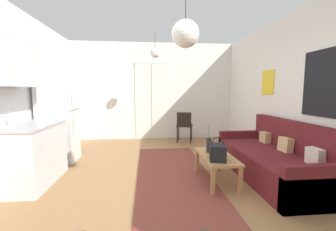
{
  "coord_description": "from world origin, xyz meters",
  "views": [
    {
      "loc": [
        -0.2,
        -2.94,
        1.39
      ],
      "look_at": [
        0.21,
        1.29,
        0.91
      ],
      "focal_mm": 23.15,
      "sensor_mm": 36.0,
      "label": 1
    }
  ],
  "objects_px": {
    "pendant_lamp_near": "(185,34)",
    "refrigerator": "(59,120)",
    "bamboo_vase": "(209,145)",
    "coffee_table": "(216,159)",
    "couch": "(275,160)",
    "pendant_lamp_far": "(155,53)",
    "handbag": "(218,152)",
    "accent_chair": "(184,125)"
  },
  "relations": [
    {
      "from": "coffee_table",
      "to": "bamboo_vase",
      "type": "height_order",
      "value": "bamboo_vase"
    },
    {
      "from": "coffee_table",
      "to": "pendant_lamp_near",
      "type": "height_order",
      "value": "pendant_lamp_near"
    },
    {
      "from": "bamboo_vase",
      "to": "accent_chair",
      "type": "xyz_separation_m",
      "value": [
        0.03,
        2.42,
        -0.05
      ]
    },
    {
      "from": "coffee_table",
      "to": "refrigerator",
      "type": "bearing_deg",
      "value": 155.62
    },
    {
      "from": "bamboo_vase",
      "to": "accent_chair",
      "type": "distance_m",
      "value": 2.42
    },
    {
      "from": "couch",
      "to": "pendant_lamp_near",
      "type": "height_order",
      "value": "pendant_lamp_near"
    },
    {
      "from": "couch",
      "to": "pendant_lamp_far",
      "type": "height_order",
      "value": "pendant_lamp_far"
    },
    {
      "from": "accent_chair",
      "to": "bamboo_vase",
      "type": "bearing_deg",
      "value": 104.23
    },
    {
      "from": "couch",
      "to": "pendant_lamp_near",
      "type": "xyz_separation_m",
      "value": [
        -1.66,
        -0.95,
        1.7
      ]
    },
    {
      "from": "bamboo_vase",
      "to": "accent_chair",
      "type": "relative_size",
      "value": 0.55
    },
    {
      "from": "accent_chair",
      "to": "pendant_lamp_far",
      "type": "bearing_deg",
      "value": 51.97
    },
    {
      "from": "pendant_lamp_near",
      "to": "refrigerator",
      "type": "bearing_deg",
      "value": 135.14
    },
    {
      "from": "handbag",
      "to": "pendant_lamp_near",
      "type": "relative_size",
      "value": 0.36
    },
    {
      "from": "couch",
      "to": "coffee_table",
      "type": "relative_size",
      "value": 2.25
    },
    {
      "from": "couch",
      "to": "accent_chair",
      "type": "relative_size",
      "value": 2.63
    },
    {
      "from": "refrigerator",
      "to": "accent_chair",
      "type": "xyz_separation_m",
      "value": [
        2.73,
        1.33,
        -0.34
      ]
    },
    {
      "from": "couch",
      "to": "bamboo_vase",
      "type": "relative_size",
      "value": 4.79
    },
    {
      "from": "coffee_table",
      "to": "pendant_lamp_far",
      "type": "relative_size",
      "value": 1.59
    },
    {
      "from": "pendant_lamp_far",
      "to": "handbag",
      "type": "bearing_deg",
      "value": -70.27
    },
    {
      "from": "refrigerator",
      "to": "accent_chair",
      "type": "bearing_deg",
      "value": 25.91
    },
    {
      "from": "pendant_lamp_far",
      "to": "couch",
      "type": "bearing_deg",
      "value": -45.5
    },
    {
      "from": "accent_chair",
      "to": "refrigerator",
      "type": "bearing_deg",
      "value": 40.92
    },
    {
      "from": "pendant_lamp_far",
      "to": "coffee_table",
      "type": "bearing_deg",
      "value": -66.67
    },
    {
      "from": "handbag",
      "to": "accent_chair",
      "type": "bearing_deg",
      "value": 89.66
    },
    {
      "from": "couch",
      "to": "pendant_lamp_near",
      "type": "distance_m",
      "value": 2.56
    },
    {
      "from": "bamboo_vase",
      "to": "accent_chair",
      "type": "height_order",
      "value": "bamboo_vase"
    },
    {
      "from": "handbag",
      "to": "refrigerator",
      "type": "bearing_deg",
      "value": 151.32
    },
    {
      "from": "couch",
      "to": "coffee_table",
      "type": "distance_m",
      "value": 1.01
    },
    {
      "from": "bamboo_vase",
      "to": "handbag",
      "type": "distance_m",
      "value": 0.4
    },
    {
      "from": "bamboo_vase",
      "to": "handbag",
      "type": "height_order",
      "value": "bamboo_vase"
    },
    {
      "from": "refrigerator",
      "to": "pendant_lamp_near",
      "type": "bearing_deg",
      "value": -44.86
    },
    {
      "from": "accent_chair",
      "to": "pendant_lamp_near",
      "type": "height_order",
      "value": "pendant_lamp_near"
    },
    {
      "from": "handbag",
      "to": "refrigerator",
      "type": "height_order",
      "value": "refrigerator"
    },
    {
      "from": "handbag",
      "to": "accent_chair",
      "type": "xyz_separation_m",
      "value": [
        0.02,
        2.81,
        -0.05
      ]
    },
    {
      "from": "handbag",
      "to": "accent_chair",
      "type": "distance_m",
      "value": 2.82
    },
    {
      "from": "refrigerator",
      "to": "pendant_lamp_far",
      "type": "xyz_separation_m",
      "value": [
        1.93,
        0.72,
        1.43
      ]
    },
    {
      "from": "bamboo_vase",
      "to": "coffee_table",
      "type": "bearing_deg",
      "value": -65.22
    },
    {
      "from": "coffee_table",
      "to": "accent_chair",
      "type": "height_order",
      "value": "accent_chair"
    },
    {
      "from": "couch",
      "to": "handbag",
      "type": "xyz_separation_m",
      "value": [
        -1.07,
        -0.31,
        0.25
      ]
    },
    {
      "from": "bamboo_vase",
      "to": "refrigerator",
      "type": "xyz_separation_m",
      "value": [
        -2.7,
        1.09,
        0.29
      ]
    },
    {
      "from": "bamboo_vase",
      "to": "handbag",
      "type": "bearing_deg",
      "value": -87.69
    },
    {
      "from": "coffee_table",
      "to": "handbag",
      "type": "bearing_deg",
      "value": -105.42
    }
  ]
}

